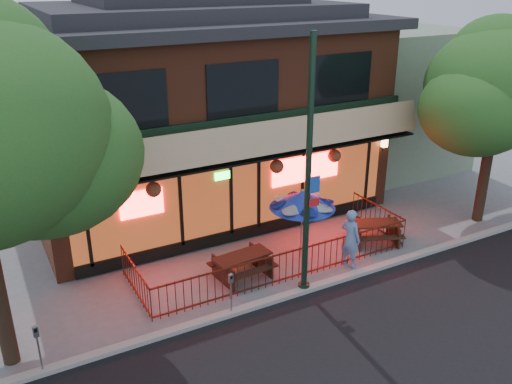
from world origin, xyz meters
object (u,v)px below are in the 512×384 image
at_px(picnic_table_right, 375,229).
at_px(parking_meter_far, 38,342).
at_px(patio_umbrella, 302,199).
at_px(street_light, 308,185).
at_px(picnic_table_left, 242,263).
at_px(street_tree_right, 499,80).
at_px(parking_meter_near, 231,288).
at_px(pedestrian, 350,238).

relative_size(picnic_table_right, parking_meter_far, 1.63).
distance_m(patio_umbrella, parking_meter_far, 8.15).
distance_m(street_light, picnic_table_left, 3.27).
bearing_deg(picnic_table_left, street_tree_right, -2.80).
xyz_separation_m(street_light, picnic_table_left, (-1.19, 1.44, -2.68)).
relative_size(street_light, picnic_table_right, 3.46).
relative_size(parking_meter_near, parking_meter_far, 0.96).
bearing_deg(patio_umbrella, pedestrian, -48.71).
xyz_separation_m(street_light, parking_meter_far, (-6.94, -0.08, -2.31)).
relative_size(street_tree_right, pedestrian, 3.83).
bearing_deg(street_light, parking_meter_near, -178.07).
xyz_separation_m(street_light, patio_umbrella, (0.95, 1.63, -1.20)).
xyz_separation_m(street_tree_right, parking_meter_far, (-14.98, -1.07, -4.11)).
bearing_deg(patio_umbrella, picnic_table_right, -6.69).
bearing_deg(parking_meter_near, picnic_table_left, 53.96).
height_order(patio_umbrella, parking_meter_near, patio_umbrella).
relative_size(street_tree_right, parking_meter_near, 5.86).
bearing_deg(parking_meter_far, picnic_table_left, 14.77).
distance_m(street_light, parking_meter_near, 3.28).
relative_size(picnic_table_right, pedestrian, 1.10).
distance_m(picnic_table_right, pedestrian, 1.90).
height_order(pedestrian, parking_meter_far, pedestrian).
relative_size(street_tree_right, picnic_table_right, 3.47).
relative_size(street_tree_right, patio_umbrella, 3.08).
bearing_deg(parking_meter_near, parking_meter_far, -180.00).
xyz_separation_m(street_tree_right, picnic_table_left, (-9.23, 0.45, -4.49)).
bearing_deg(street_light, picnic_table_left, 129.50).
xyz_separation_m(street_tree_right, pedestrian, (-6.10, -0.49, -4.04)).
bearing_deg(street_light, patio_umbrella, 59.92).
bearing_deg(street_light, pedestrian, 14.53).
distance_m(picnic_table_right, parking_meter_near, 6.06).
bearing_deg(patio_umbrella, picnic_table_left, -174.81).
distance_m(street_tree_right, parking_meter_near, 11.18).
distance_m(street_light, street_tree_right, 8.30).
relative_size(picnic_table_left, pedestrian, 0.97).
bearing_deg(street_tree_right, street_light, -172.99).
distance_m(street_light, picnic_table_right, 4.68).
xyz_separation_m(picnic_table_left, pedestrian, (3.13, -0.94, 0.45)).
distance_m(street_tree_right, parking_meter_far, 15.57).
bearing_deg(street_light, street_tree_right, 7.01).
bearing_deg(street_tree_right, pedestrian, -175.45).
distance_m(patio_umbrella, parking_meter_near, 3.83).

